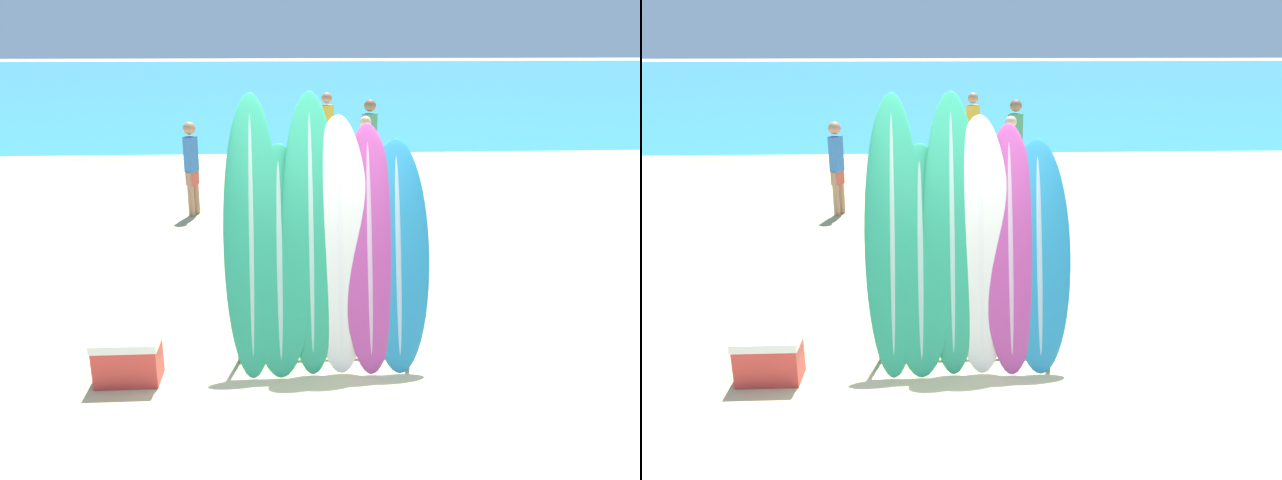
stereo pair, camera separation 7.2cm
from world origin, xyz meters
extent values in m
plane|color=tan|center=(0.00, 0.00, 0.00)|extent=(160.00, 160.00, 0.00)
cube|color=teal|center=(0.00, 40.73, 0.00)|extent=(120.00, 60.00, 0.00)
cube|color=white|center=(0.00, 11.03, 0.01)|extent=(120.00, 0.60, 0.01)
cylinder|color=slate|center=(-0.89, 0.63, 0.45)|extent=(0.04, 0.04, 0.90)
cylinder|color=slate|center=(0.71, 0.63, 0.45)|extent=(0.04, 0.04, 0.90)
cylinder|color=slate|center=(-0.09, 0.63, 0.88)|extent=(1.64, 0.04, 0.04)
cylinder|color=slate|center=(-0.09, 0.63, 0.12)|extent=(1.64, 0.04, 0.04)
ellipsoid|color=#289E70|center=(-0.74, 0.72, 1.22)|extent=(0.51, 0.94, 2.44)
ellipsoid|color=#9AC3B3|center=(-0.74, 0.72, 1.22)|extent=(0.09, 0.91, 2.34)
ellipsoid|color=#289E70|center=(-0.50, 0.64, 1.00)|extent=(0.60, 0.79, 2.00)
ellipsoid|color=#9AC3B3|center=(-0.50, 0.64, 1.00)|extent=(0.11, 0.77, 1.92)
ellipsoid|color=#289E70|center=(-0.21, 0.70, 1.23)|extent=(0.52, 0.84, 2.46)
ellipsoid|color=#9AC3B3|center=(-0.21, 0.70, 1.23)|extent=(0.09, 0.81, 2.36)
ellipsoid|color=silver|center=(0.05, 0.67, 1.13)|extent=(0.56, 0.75, 2.25)
ellipsoid|color=silver|center=(0.05, 0.67, 1.13)|extent=(0.10, 0.73, 2.17)
ellipsoid|color=#B23D8E|center=(0.31, 0.66, 1.09)|extent=(0.51, 0.82, 2.17)
ellipsoid|color=#CAA1BE|center=(0.31, 0.66, 1.09)|extent=(0.09, 0.80, 2.09)
ellipsoid|color=teal|center=(0.57, 0.65, 1.02)|extent=(0.58, 0.76, 2.04)
ellipsoid|color=#98BACC|center=(0.57, 0.65, 1.02)|extent=(0.10, 0.74, 1.96)
cylinder|color=beige|center=(0.94, 6.51, 0.37)|extent=(0.10, 0.10, 0.74)
cylinder|color=beige|center=(1.09, 6.49, 0.37)|extent=(0.10, 0.10, 0.74)
cube|color=#385693|center=(1.01, 6.50, 0.63)|extent=(0.22, 0.16, 0.22)
cube|color=white|center=(1.01, 6.50, 1.02)|extent=(0.24, 0.18, 0.58)
sphere|color=beige|center=(1.01, 6.50, 1.45)|extent=(0.21, 0.21, 0.21)
cylinder|color=#846047|center=(1.30, 7.52, 0.41)|extent=(0.12, 0.12, 0.83)
cylinder|color=#846047|center=(1.15, 7.43, 0.41)|extent=(0.12, 0.12, 0.83)
cube|color=#282D38|center=(1.22, 7.48, 0.70)|extent=(0.27, 0.24, 0.25)
cube|color=#42996B|center=(1.22, 7.48, 1.15)|extent=(0.30, 0.27, 0.65)
sphere|color=#846047|center=(1.22, 7.48, 1.63)|extent=(0.23, 0.23, 0.23)
cylinder|color=#A87A5B|center=(-2.02, 5.66, 0.37)|extent=(0.10, 0.10, 0.75)
cylinder|color=#A87A5B|center=(-1.95, 5.81, 0.37)|extent=(0.10, 0.10, 0.75)
cube|color=#CC4C3D|center=(-1.99, 5.74, 0.63)|extent=(0.21, 0.25, 0.22)
cube|color=#3370BC|center=(-1.99, 5.74, 1.04)|extent=(0.23, 0.27, 0.58)
sphere|color=#A87A5B|center=(-1.99, 5.74, 1.47)|extent=(0.21, 0.21, 0.21)
cylinder|color=#A87A5B|center=(0.42, 9.00, 0.41)|extent=(0.12, 0.12, 0.83)
cylinder|color=#A87A5B|center=(0.57, 9.09, 0.41)|extent=(0.12, 0.12, 0.83)
cube|color=gold|center=(0.50, 9.05, 0.70)|extent=(0.27, 0.24, 0.25)
cube|color=gold|center=(0.50, 9.05, 1.15)|extent=(0.30, 0.26, 0.65)
sphere|color=#A87A5B|center=(0.50, 9.05, 1.63)|extent=(0.23, 0.23, 0.23)
cube|color=red|center=(-1.84, 0.33, 0.17)|extent=(0.55, 0.32, 0.34)
cube|color=white|center=(-1.84, 0.33, 0.38)|extent=(0.57, 0.34, 0.08)
camera|label=1|loc=(-0.43, -4.62, 2.92)|focal=35.00mm
camera|label=2|loc=(-0.36, -4.63, 2.92)|focal=35.00mm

